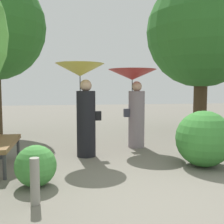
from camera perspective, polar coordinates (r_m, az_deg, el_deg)
name	(u,v)px	position (r m, az deg, el deg)	size (l,w,h in m)	color
ground_plane	(152,203)	(3.67, 8.54, -18.56)	(40.00, 40.00, 0.00)	#6B665B
person_left	(83,94)	(5.71, -6.17, 3.72)	(1.02, 1.02, 1.98)	black
person_right	(134,92)	(6.60, 4.67, 4.25)	(1.17, 1.17, 1.92)	gray
tree_near_right	(202,23)	(9.74, 18.61, 17.47)	(3.64, 3.64, 5.65)	#42301E
bush_path_left	(36,166)	(4.25, -15.87, -10.91)	(0.62, 0.62, 0.62)	#428C3D
bush_path_right	(204,139)	(5.33, 18.86, -5.35)	(1.05, 1.05, 1.05)	#387F33
path_marker_post	(35,181)	(3.62, -16.02, -13.92)	(0.12, 0.12, 0.60)	gray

